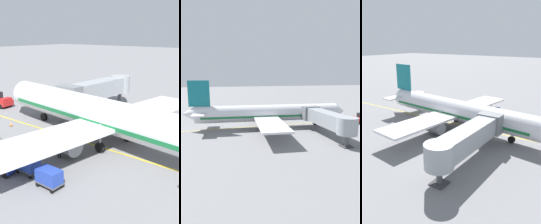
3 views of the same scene
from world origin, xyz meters
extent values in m
plane|color=slate|center=(0.00, 0.00, 0.00)|extent=(400.00, 400.00, 0.00)
cube|color=gold|center=(0.00, 0.00, 0.00)|extent=(0.24, 80.00, 0.01)
cylinder|color=silver|center=(1.34, 1.39, 3.29)|extent=(7.22, 32.21, 3.70)
cube|color=#196B38|center=(1.34, 1.39, 2.82)|extent=(6.97, 29.67, 0.44)
cone|color=silver|center=(3.24, 18.48, 3.29)|extent=(3.87, 2.79, 3.63)
cone|color=silver|center=(-0.59, -15.91, 3.58)|extent=(3.44, 3.13, 3.14)
cube|color=black|center=(3.04, 16.69, 3.93)|extent=(2.88, 1.40, 0.60)
cube|color=silver|center=(1.22, 0.39, 2.64)|extent=(30.39, 8.49, 0.36)
cylinder|color=gray|center=(-4.15, 1.80, 1.39)|extent=(2.34, 3.40, 2.00)
cylinder|color=gray|center=(6.78, 0.58, 1.39)|extent=(2.34, 3.40, 2.00)
cube|color=#14707A|center=(-0.33, -13.52, 7.88)|extent=(0.81, 4.41, 5.50)
cube|color=silver|center=(-0.30, -13.32, 3.84)|extent=(10.23, 3.69, 0.24)
cylinder|color=black|center=(2.58, 12.52, 0.55)|extent=(0.57, 1.14, 1.10)
cylinder|color=gray|center=(2.58, 12.52, 2.10)|extent=(0.24, 0.24, 2.00)
cylinder|color=black|center=(-1.17, -0.35, 0.55)|extent=(0.57, 1.14, 1.10)
cylinder|color=gray|center=(-1.17, -0.35, 2.10)|extent=(0.24, 0.24, 2.00)
cylinder|color=black|center=(3.40, -0.86, 0.55)|extent=(0.57, 1.14, 1.10)
cylinder|color=gray|center=(3.40, -0.86, 2.10)|extent=(0.24, 0.24, 2.00)
cube|color=#93999E|center=(11.13, 9.91, 3.49)|extent=(13.56, 2.80, 2.60)
cube|color=slate|center=(5.15, 9.91, 3.49)|extent=(2.00, 3.50, 2.99)
cylinder|color=#93999E|center=(17.91, 9.91, 3.49)|extent=(3.36, 3.36, 2.86)
cylinder|color=#4C4C51|center=(17.91, 9.91, 1.09)|extent=(0.70, 0.70, 2.19)
cube|color=#38383A|center=(17.91, 9.91, 0.08)|extent=(1.80, 1.80, 0.16)
cube|color=#B21E1E|center=(3.25, 24.27, 0.85)|extent=(2.61, 4.59, 0.90)
cube|color=#B21E1E|center=(3.39, 22.74, 1.48)|extent=(1.97, 1.27, 0.36)
cylinder|color=black|center=(4.32, 22.94, 0.40)|extent=(0.42, 0.83, 0.80)
cylinder|color=black|center=(2.45, 22.76, 0.40)|extent=(0.42, 0.83, 0.80)
cylinder|color=black|center=(2.18, 25.61, 0.40)|extent=(0.42, 0.83, 0.80)
cube|color=#1E339E|center=(-10.41, 3.63, 0.63)|extent=(1.81, 2.73, 0.70)
cube|color=#1E339E|center=(-10.59, 4.30, 1.20)|extent=(1.26, 1.28, 0.44)
cube|color=black|center=(-10.24, 2.97, 1.30)|extent=(0.85, 0.37, 0.64)
cylinder|color=black|center=(-10.45, 3.76, 1.28)|extent=(0.15, 0.28, 0.54)
cylinder|color=black|center=(-11.16, 4.34, 0.28)|extent=(0.34, 0.59, 0.56)
cylinder|color=black|center=(-10.12, 4.62, 0.28)|extent=(0.34, 0.59, 0.56)
cylinder|color=black|center=(-10.71, 2.65, 0.28)|extent=(0.34, 0.59, 0.56)
cylinder|color=black|center=(-9.67, 2.93, 0.28)|extent=(0.34, 0.59, 0.56)
cube|color=gold|center=(-8.71, 6.93, 0.63)|extent=(1.92, 2.75, 0.70)
cube|color=gold|center=(-8.50, 7.58, 1.20)|extent=(1.30, 1.32, 0.44)
cube|color=black|center=(-8.93, 6.28, 1.30)|extent=(0.85, 0.41, 0.64)
cylinder|color=black|center=(-8.67, 7.05, 1.28)|extent=(0.16, 0.28, 0.54)
cylinder|color=black|center=(-8.95, 7.93, 0.28)|extent=(0.36, 0.59, 0.56)
cylinder|color=black|center=(-7.93, 7.59, 0.28)|extent=(0.36, 0.59, 0.56)
cylinder|color=black|center=(-9.50, 6.27, 0.28)|extent=(0.36, 0.59, 0.56)
cylinder|color=black|center=(-8.47, 5.93, 0.28)|extent=(0.36, 0.59, 0.56)
cube|color=#4C4C51|center=(-8.88, 1.80, 0.42)|extent=(1.33, 2.22, 0.12)
cube|color=#233D9E|center=(-8.88, 1.80, 1.03)|extent=(1.27, 2.11, 1.10)
cylinder|color=#4C4C51|center=(-8.91, 3.25, 0.41)|extent=(0.08, 0.70, 0.07)
cylinder|color=black|center=(-9.45, 2.61, 0.18)|extent=(0.13, 0.36, 0.36)
cylinder|color=black|center=(-8.34, 2.63, 0.18)|extent=(0.13, 0.36, 0.36)
cylinder|color=black|center=(-9.43, 0.96, 0.18)|extent=(0.13, 0.36, 0.36)
cylinder|color=black|center=(-8.32, 0.98, 0.18)|extent=(0.13, 0.36, 0.36)
cube|color=#4C4C51|center=(-9.28, -1.36, 0.42)|extent=(1.33, 2.22, 0.12)
cube|color=#233D9E|center=(-9.28, -1.36, 1.03)|extent=(1.27, 2.11, 1.10)
cylinder|color=#4C4C51|center=(-9.31, 0.09, 0.41)|extent=(0.08, 0.70, 0.07)
cylinder|color=black|center=(-9.85, -0.54, 0.18)|extent=(0.13, 0.36, 0.36)
cylinder|color=black|center=(-8.74, -0.52, 0.18)|extent=(0.13, 0.36, 0.36)
cylinder|color=black|center=(-9.82, -2.19, 0.18)|extent=(0.13, 0.36, 0.36)
cylinder|color=black|center=(-8.72, -2.17, 0.18)|extent=(0.13, 0.36, 0.36)
cylinder|color=#232328|center=(-4.76, 1.90, 0.42)|extent=(0.15, 0.15, 0.85)
cylinder|color=#232328|center=(-4.91, 2.03, 0.42)|extent=(0.15, 0.15, 0.85)
cube|color=orange|center=(-4.83, 1.97, 1.15)|extent=(0.45, 0.43, 0.60)
cylinder|color=orange|center=(-4.64, 1.81, 1.10)|extent=(0.23, 0.21, 0.57)
cylinder|color=orange|center=(-5.03, 2.13, 1.10)|extent=(0.23, 0.21, 0.57)
sphere|color=tan|center=(-4.83, 1.97, 1.58)|extent=(0.22, 0.22, 0.22)
cube|color=red|center=(-4.83, 1.97, 1.60)|extent=(0.25, 0.23, 0.10)
cylinder|color=#232328|center=(-6.40, 10.54, 0.42)|extent=(0.15, 0.15, 0.85)
cylinder|color=#232328|center=(-6.56, 10.67, 0.42)|extent=(0.15, 0.15, 0.85)
cube|color=yellow|center=(-6.48, 10.60, 1.15)|extent=(0.45, 0.43, 0.60)
cylinder|color=yellow|center=(-6.29, 10.45, 1.10)|extent=(0.23, 0.21, 0.57)
cylinder|color=yellow|center=(-6.67, 10.76, 1.10)|extent=(0.23, 0.21, 0.57)
sphere|color=#997051|center=(-6.48, 10.60, 1.58)|extent=(0.22, 0.22, 0.22)
cube|color=red|center=(-6.48, 10.60, 1.60)|extent=(0.25, 0.23, 0.10)
cube|color=black|center=(-1.91, 14.08, 0.02)|extent=(0.36, 0.36, 0.04)
cone|color=orange|center=(-1.91, 14.08, 0.32)|extent=(0.30, 0.30, 0.55)
cylinder|color=white|center=(-1.91, 14.08, 0.34)|extent=(0.21, 0.21, 0.06)
cube|color=black|center=(-0.78, 18.71, 0.02)|extent=(0.36, 0.36, 0.04)
cone|color=orange|center=(-0.78, 18.71, 0.32)|extent=(0.30, 0.30, 0.55)
cylinder|color=white|center=(-0.78, 18.71, 0.34)|extent=(0.21, 0.21, 0.06)
camera|label=1|loc=(-23.11, -16.91, 12.15)|focal=45.55mm
camera|label=2|loc=(45.66, -11.26, 11.38)|focal=33.09mm
camera|label=3|loc=(36.19, 24.02, 15.44)|focal=37.85mm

